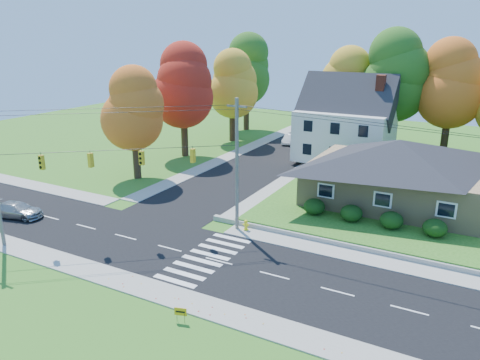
# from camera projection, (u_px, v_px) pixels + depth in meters

# --- Properties ---
(ground) EXTENTS (120.00, 120.00, 0.00)m
(ground) POSITION_uv_depth(u_px,v_px,m) (219.00, 261.00, 30.70)
(ground) COLOR #3D7923
(road_main) EXTENTS (90.00, 8.00, 0.02)m
(road_main) POSITION_uv_depth(u_px,v_px,m) (219.00, 261.00, 30.70)
(road_main) COLOR black
(road_main) RESTS_ON ground
(road_cross) EXTENTS (8.00, 44.00, 0.02)m
(road_cross) POSITION_uv_depth(u_px,v_px,m) (273.00, 158.00, 56.14)
(road_cross) COLOR black
(road_cross) RESTS_ON ground
(sidewalk_north) EXTENTS (90.00, 2.00, 0.08)m
(sidewalk_north) POSITION_uv_depth(u_px,v_px,m) (253.00, 233.00, 34.88)
(sidewalk_north) COLOR #9C9A90
(sidewalk_north) RESTS_ON ground
(sidewalk_south) EXTENTS (90.00, 2.00, 0.08)m
(sidewalk_south) POSITION_uv_depth(u_px,v_px,m) (174.00, 297.00, 26.50)
(sidewalk_south) COLOR #9C9A90
(sidewalk_south) RESTS_ON ground
(lawn) EXTENTS (30.00, 30.00, 0.50)m
(lawn) POSITION_uv_depth(u_px,v_px,m) (461.00, 196.00, 42.33)
(lawn) COLOR #3D7923
(lawn) RESTS_ON ground
(ranch_house) EXTENTS (14.60, 10.60, 5.40)m
(ranch_house) POSITION_uv_depth(u_px,v_px,m) (397.00, 170.00, 39.50)
(ranch_house) COLOR tan
(ranch_house) RESTS_ON lawn
(colonial_house) EXTENTS (10.40, 8.40, 9.60)m
(colonial_house) POSITION_uv_depth(u_px,v_px,m) (346.00, 124.00, 52.79)
(colonial_house) COLOR silver
(colonial_house) RESTS_ON lawn
(hedge_row) EXTENTS (10.70, 1.70, 1.27)m
(hedge_row) POSITION_uv_depth(u_px,v_px,m) (371.00, 217.00, 35.17)
(hedge_row) COLOR #163A10
(hedge_row) RESTS_ON lawn
(traffic_infrastructure) EXTENTS (38.10, 10.66, 10.00)m
(traffic_infrastructure) POSITION_uv_depth(u_px,v_px,m) (227.00, 181.00, 30.36)
(traffic_infrastructure) COLOR #666059
(traffic_infrastructure) RESTS_ON ground
(tree_lot_0) EXTENTS (6.72, 6.72, 12.51)m
(tree_lot_0) POSITION_uv_depth(u_px,v_px,m) (346.00, 84.00, 57.64)
(tree_lot_0) COLOR #3F2A19
(tree_lot_0) RESTS_ON lawn
(tree_lot_1) EXTENTS (7.84, 7.84, 14.60)m
(tree_lot_1) POSITION_uv_depth(u_px,v_px,m) (395.00, 76.00, 53.68)
(tree_lot_1) COLOR #3F2A19
(tree_lot_1) RESTS_ON lawn
(tree_lot_2) EXTENTS (7.28, 7.28, 13.56)m
(tree_lot_2) POSITION_uv_depth(u_px,v_px,m) (452.00, 84.00, 51.98)
(tree_lot_2) COLOR #3F2A19
(tree_lot_2) RESTS_ON lawn
(tree_west_0) EXTENTS (6.16, 6.16, 11.47)m
(tree_west_0) POSITION_uv_depth(u_px,v_px,m) (133.00, 109.00, 46.35)
(tree_west_0) COLOR #3F2A19
(tree_west_0) RESTS_ON ground
(tree_west_1) EXTENTS (7.28, 7.28, 13.56)m
(tree_west_1) POSITION_uv_depth(u_px,v_px,m) (183.00, 86.00, 54.81)
(tree_west_1) COLOR #3F2A19
(tree_west_1) RESTS_ON ground
(tree_west_2) EXTENTS (6.72, 6.72, 12.51)m
(tree_west_2) POSITION_uv_depth(u_px,v_px,m) (232.00, 84.00, 62.93)
(tree_west_2) COLOR #3F2A19
(tree_west_2) RESTS_ON ground
(tree_west_3) EXTENTS (7.84, 7.84, 14.60)m
(tree_west_3) POSITION_uv_depth(u_px,v_px,m) (247.00, 70.00, 70.16)
(tree_west_3) COLOR #3F2A19
(tree_west_3) RESTS_ON ground
(silver_sedan) EXTENTS (4.58, 2.70, 1.25)m
(silver_sedan) POSITION_uv_depth(u_px,v_px,m) (17.00, 210.00, 37.85)
(silver_sedan) COLOR #9A9A9A
(silver_sedan) RESTS_ON road_main
(white_car) EXTENTS (1.86, 3.92, 1.24)m
(white_car) POSITION_uv_depth(u_px,v_px,m) (289.00, 139.00, 63.31)
(white_car) COLOR silver
(white_car) RESTS_ON road_cross
(fire_hydrant) EXTENTS (0.51, 0.39, 0.88)m
(fire_hydrant) POSITION_uv_depth(u_px,v_px,m) (246.00, 226.00, 35.34)
(fire_hydrant) COLOR yellow
(fire_hydrant) RESTS_ON ground
(yard_sign) EXTENTS (0.65, 0.22, 0.83)m
(yard_sign) POSITION_uv_depth(u_px,v_px,m) (181.00, 312.00, 24.08)
(yard_sign) COLOR black
(yard_sign) RESTS_ON ground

